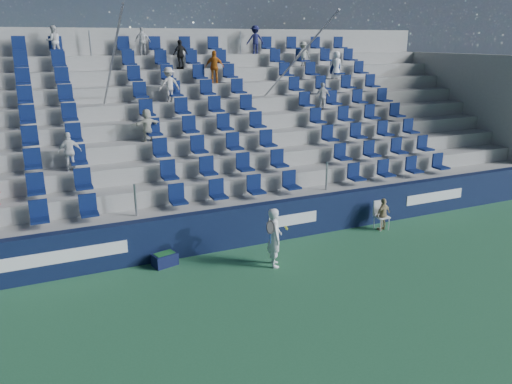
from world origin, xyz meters
The scene contains 7 objects.
ground centered at (0.00, 0.00, 0.00)m, with size 70.00×70.00×0.00m, color #2F6E46.
sponsor_wall centered at (0.00, 3.15, 0.60)m, with size 24.00×0.32×1.20m.
grandstand centered at (0.00, 8.24, 2.14)m, with size 24.00×8.17×6.63m.
tennis_player centered at (0.18, 1.55, 0.81)m, with size 0.69×0.67×1.61m.
line_judge_chair centered at (4.45, 2.64, 0.52)m, with size 0.41×0.42×0.91m.
line_judge centered at (4.45, 2.50, 0.52)m, with size 0.61×0.25×1.04m, color tan.
ball_bin centered at (-2.49, 2.75, 0.19)m, with size 0.71×0.55×0.35m.
Camera 1 is at (-5.24, -9.37, 5.80)m, focal length 35.00 mm.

